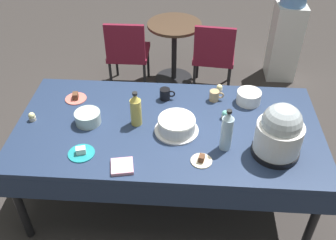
{
  "coord_description": "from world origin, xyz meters",
  "views": [
    {
      "loc": [
        0.14,
        -2.1,
        2.5
      ],
      "look_at": [
        0.0,
        0.0,
        0.8
      ],
      "focal_mm": 40.5,
      "sensor_mm": 36.0,
      "label": 1
    }
  ],
  "objects_px": {
    "coffee_mug_tan": "(215,96)",
    "round_cafe_table": "(174,42)",
    "water_cooler": "(287,31)",
    "soda_bottle_ginger_ale": "(136,110)",
    "cupcake_rose": "(32,117)",
    "ceramic_snack_bowl": "(249,97)",
    "soda_bottle_water": "(227,131)",
    "frosted_layer_cake": "(177,125)",
    "glass_salad_bowl": "(88,118)",
    "potluck_table": "(168,132)",
    "coffee_mug_black": "(165,94)",
    "dessert_plate_cream": "(201,160)",
    "cupcake_mint": "(219,88)",
    "dessert_plate_coral": "(76,98)",
    "maroon_chair_left": "(128,50)",
    "slow_cooker": "(279,133)",
    "dessert_plate_teal": "(81,152)",
    "maroon_chair_right": "(214,53)",
    "cupcake_cocoa": "(225,115)"
  },
  "relations": [
    {
      "from": "coffee_mug_tan",
      "to": "round_cafe_table",
      "type": "relative_size",
      "value": 0.16
    },
    {
      "from": "maroon_chair_left",
      "to": "maroon_chair_right",
      "type": "xyz_separation_m",
      "value": [
        0.94,
        0.0,
        0.0
      ]
    },
    {
      "from": "maroon_chair_right",
      "to": "round_cafe_table",
      "type": "height_order",
      "value": "maroon_chair_right"
    },
    {
      "from": "soda_bottle_water",
      "to": "coffee_mug_black",
      "type": "relative_size",
      "value": 2.6
    },
    {
      "from": "slow_cooker",
      "to": "coffee_mug_black",
      "type": "bearing_deg",
      "value": 143.69
    },
    {
      "from": "glass_salad_bowl",
      "to": "soda_bottle_water",
      "type": "height_order",
      "value": "soda_bottle_water"
    },
    {
      "from": "coffee_mug_tan",
      "to": "water_cooler",
      "type": "relative_size",
      "value": 0.09
    },
    {
      "from": "glass_salad_bowl",
      "to": "dessert_plate_teal",
      "type": "bearing_deg",
      "value": -85.05
    },
    {
      "from": "slow_cooker",
      "to": "maroon_chair_left",
      "type": "bearing_deg",
      "value": 125.32
    },
    {
      "from": "cupcake_rose",
      "to": "round_cafe_table",
      "type": "bearing_deg",
      "value": 62.18
    },
    {
      "from": "ceramic_snack_bowl",
      "to": "coffee_mug_tan",
      "type": "distance_m",
      "value": 0.26
    },
    {
      "from": "soda_bottle_water",
      "to": "coffee_mug_tan",
      "type": "bearing_deg",
      "value": 95.88
    },
    {
      "from": "dessert_plate_coral",
      "to": "maroon_chair_left",
      "type": "bearing_deg",
      "value": 81.25
    },
    {
      "from": "ceramic_snack_bowl",
      "to": "soda_bottle_water",
      "type": "relative_size",
      "value": 0.59
    },
    {
      "from": "coffee_mug_black",
      "to": "maroon_chair_left",
      "type": "bearing_deg",
      "value": 112.29
    },
    {
      "from": "cupcake_cocoa",
      "to": "coffee_mug_black",
      "type": "bearing_deg",
      "value": 154.77
    },
    {
      "from": "cupcake_rose",
      "to": "maroon_chair_left",
      "type": "distance_m",
      "value": 1.66
    },
    {
      "from": "glass_salad_bowl",
      "to": "soda_bottle_ginger_ale",
      "type": "xyz_separation_m",
      "value": [
        0.35,
        0.01,
        0.08
      ]
    },
    {
      "from": "water_cooler",
      "to": "soda_bottle_ginger_ale",
      "type": "bearing_deg",
      "value": -126.65
    },
    {
      "from": "soda_bottle_ginger_ale",
      "to": "maroon_chair_left",
      "type": "relative_size",
      "value": 0.32
    },
    {
      "from": "frosted_layer_cake",
      "to": "cupcake_mint",
      "type": "relative_size",
      "value": 4.65
    },
    {
      "from": "ceramic_snack_bowl",
      "to": "dessert_plate_cream",
      "type": "xyz_separation_m",
      "value": [
        -0.36,
        -0.67,
        -0.04
      ]
    },
    {
      "from": "maroon_chair_right",
      "to": "soda_bottle_water",
      "type": "bearing_deg",
      "value": -89.83
    },
    {
      "from": "coffee_mug_tan",
      "to": "cupcake_rose",
      "type": "bearing_deg",
      "value": -165.57
    },
    {
      "from": "dessert_plate_coral",
      "to": "coffee_mug_black",
      "type": "height_order",
      "value": "coffee_mug_black"
    },
    {
      "from": "soda_bottle_ginger_ale",
      "to": "maroon_chair_left",
      "type": "distance_m",
      "value": 1.63
    },
    {
      "from": "potluck_table",
      "to": "dessert_plate_coral",
      "type": "distance_m",
      "value": 0.8
    },
    {
      "from": "dessert_plate_cream",
      "to": "potluck_table",
      "type": "bearing_deg",
      "value": 124.56
    },
    {
      "from": "frosted_layer_cake",
      "to": "dessert_plate_cream",
      "type": "bearing_deg",
      "value": -58.93
    },
    {
      "from": "cupcake_mint",
      "to": "dessert_plate_cream",
      "type": "bearing_deg",
      "value": -100.17
    },
    {
      "from": "frosted_layer_cake",
      "to": "round_cafe_table",
      "type": "relative_size",
      "value": 0.44
    },
    {
      "from": "dessert_plate_coral",
      "to": "cupcake_cocoa",
      "type": "distance_m",
      "value": 1.17
    },
    {
      "from": "coffee_mug_black",
      "to": "ceramic_snack_bowl",
      "type": "bearing_deg",
      "value": -0.11
    },
    {
      "from": "cupcake_cocoa",
      "to": "round_cafe_table",
      "type": "height_order",
      "value": "cupcake_cocoa"
    },
    {
      "from": "frosted_layer_cake",
      "to": "glass_salad_bowl",
      "type": "height_order",
      "value": "frosted_layer_cake"
    },
    {
      "from": "slow_cooker",
      "to": "potluck_table",
      "type": "bearing_deg",
      "value": 161.84
    },
    {
      "from": "dessert_plate_coral",
      "to": "slow_cooker",
      "type": "bearing_deg",
      "value": -19.22
    },
    {
      "from": "potluck_table",
      "to": "cupcake_cocoa",
      "type": "distance_m",
      "value": 0.44
    },
    {
      "from": "dessert_plate_cream",
      "to": "maroon_chair_left",
      "type": "distance_m",
      "value": 2.08
    },
    {
      "from": "coffee_mug_black",
      "to": "maroon_chair_right",
      "type": "distance_m",
      "value": 1.34
    },
    {
      "from": "glass_salad_bowl",
      "to": "soda_bottle_water",
      "type": "xyz_separation_m",
      "value": [
        0.98,
        -0.2,
        0.1
      ]
    },
    {
      "from": "coffee_mug_tan",
      "to": "water_cooler",
      "type": "height_order",
      "value": "water_cooler"
    },
    {
      "from": "maroon_chair_right",
      "to": "cupcake_cocoa",
      "type": "bearing_deg",
      "value": -89.23
    },
    {
      "from": "cupcake_rose",
      "to": "coffee_mug_tan",
      "type": "distance_m",
      "value": 1.38
    },
    {
      "from": "frosted_layer_cake",
      "to": "soda_bottle_water",
      "type": "bearing_deg",
      "value": -24.2
    },
    {
      "from": "coffee_mug_black",
      "to": "cupcake_rose",
      "type": "bearing_deg",
      "value": -160.7
    },
    {
      "from": "frosted_layer_cake",
      "to": "soda_bottle_ginger_ale",
      "type": "height_order",
      "value": "soda_bottle_ginger_ale"
    },
    {
      "from": "glass_salad_bowl",
      "to": "soda_bottle_water",
      "type": "distance_m",
      "value": 1.0
    },
    {
      "from": "potluck_table",
      "to": "soda_bottle_ginger_ale",
      "type": "distance_m",
      "value": 0.3
    },
    {
      "from": "soda_bottle_water",
      "to": "water_cooler",
      "type": "relative_size",
      "value": 0.25
    }
  ]
}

